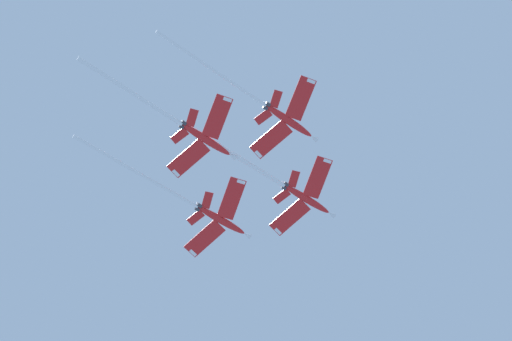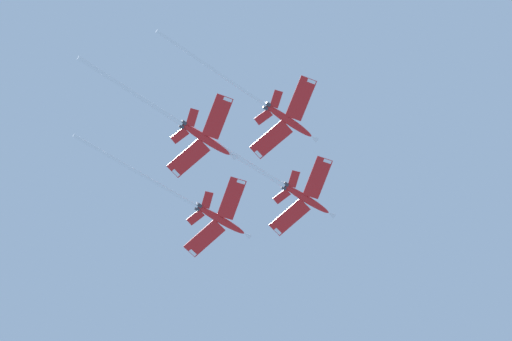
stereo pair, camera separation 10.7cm
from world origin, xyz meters
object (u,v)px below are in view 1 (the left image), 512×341
jet_right_wing (271,109)px  jet_slot (182,124)px  jet_left_wing (199,208)px  jet_lead (280,183)px

jet_right_wing → jet_slot: (17.19, 6.60, -3.22)m
jet_right_wing → jet_slot: size_ratio=1.07×
jet_left_wing → jet_right_wing: 25.78m
jet_left_wing → jet_right_wing: bearing=155.4°
jet_lead → jet_right_wing: bearing=112.5°
jet_slot → jet_right_wing: bearing=-159.0°
jet_lead → jet_right_wing: (-6.23, 15.03, -1.97)m
jet_left_wing → jet_right_wing: (-23.42, 10.72, 1.02)m
jet_right_wing → jet_lead: bearing=-67.5°
jet_left_wing → jet_lead: bearing=-165.9°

